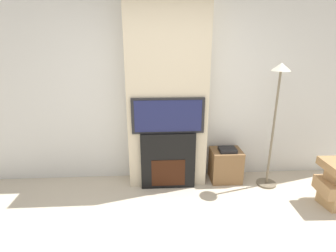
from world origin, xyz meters
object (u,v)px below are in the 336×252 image
object	(u,v)px
television	(168,116)
floor_lamp	(276,104)
media_stand	(226,165)
fireplace	(168,160)

from	to	relation	value
television	floor_lamp	xyz separation A→B (m)	(1.43, -0.04, 0.15)
television	media_stand	distance (m)	1.19
television	floor_lamp	size ratio (longest dim) A/B	0.56
fireplace	floor_lamp	distance (m)	1.64
floor_lamp	media_stand	xyz separation A→B (m)	(-0.57, 0.17, -0.95)
fireplace	media_stand	distance (m)	0.89
fireplace	media_stand	bearing A→B (deg)	8.59
fireplace	media_stand	size ratio (longest dim) A/B	1.54
television	fireplace	bearing A→B (deg)	90.00
fireplace	television	bearing A→B (deg)	-90.00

